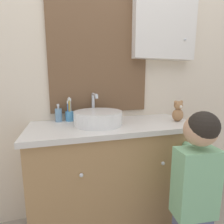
{
  "coord_description": "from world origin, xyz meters",
  "views": [
    {
      "loc": [
        -0.37,
        -0.88,
        1.16
      ],
      "look_at": [
        -0.03,
        0.29,
        0.95
      ],
      "focal_mm": 28.0,
      "sensor_mm": 36.0,
      "label": 1
    }
  ],
  "objects_px": {
    "toothbrush_holder": "(70,115)",
    "teddy_bear": "(178,112)",
    "child_figure": "(195,183)",
    "soap_dispenser": "(59,115)",
    "sink_basin": "(98,117)"
  },
  "relations": [
    {
      "from": "child_figure",
      "to": "teddy_bear",
      "type": "height_order",
      "value": "teddy_bear"
    },
    {
      "from": "toothbrush_holder",
      "to": "child_figure",
      "type": "bearing_deg",
      "value": -45.39
    },
    {
      "from": "sink_basin",
      "to": "toothbrush_holder",
      "type": "distance_m",
      "value": 0.27
    },
    {
      "from": "child_figure",
      "to": "teddy_bear",
      "type": "relative_size",
      "value": 6.05
    },
    {
      "from": "sink_basin",
      "to": "teddy_bear",
      "type": "xyz_separation_m",
      "value": [
        0.63,
        -0.07,
        0.03
      ]
    },
    {
      "from": "sink_basin",
      "to": "soap_dispenser",
      "type": "relative_size",
      "value": 2.84
    },
    {
      "from": "toothbrush_holder",
      "to": "teddy_bear",
      "type": "relative_size",
      "value": 1.15
    },
    {
      "from": "teddy_bear",
      "to": "child_figure",
      "type": "bearing_deg",
      "value": -111.7
    },
    {
      "from": "toothbrush_holder",
      "to": "teddy_bear",
      "type": "height_order",
      "value": "toothbrush_holder"
    },
    {
      "from": "sink_basin",
      "to": "soap_dispenser",
      "type": "distance_m",
      "value": 0.33
    },
    {
      "from": "sink_basin",
      "to": "child_figure",
      "type": "xyz_separation_m",
      "value": [
        0.46,
        -0.49,
        -0.32
      ]
    },
    {
      "from": "toothbrush_holder",
      "to": "soap_dispenser",
      "type": "xyz_separation_m",
      "value": [
        -0.08,
        -0.0,
        0.01
      ]
    },
    {
      "from": "soap_dispenser",
      "to": "child_figure",
      "type": "height_order",
      "value": "child_figure"
    },
    {
      "from": "sink_basin",
      "to": "soap_dispenser",
      "type": "bearing_deg",
      "value": 148.25
    },
    {
      "from": "toothbrush_holder",
      "to": "child_figure",
      "type": "height_order",
      "value": "toothbrush_holder"
    }
  ]
}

